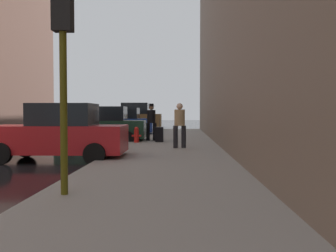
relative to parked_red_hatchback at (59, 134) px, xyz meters
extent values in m
cube|color=gray|center=(3.35, -1.03, -0.77)|extent=(4.00, 40.00, 0.15)
cube|color=#B2191E|center=(-0.05, 0.00, -0.16)|extent=(4.21, 1.87, 0.84)
cube|color=black|center=(0.15, 0.00, 0.59)|extent=(1.90, 1.58, 0.70)
cylinder|color=black|center=(-1.42, 0.91, -0.53)|extent=(0.64, 0.23, 0.64)
cylinder|color=black|center=(-1.40, -0.93, -0.53)|extent=(0.64, 0.23, 0.64)
cylinder|color=black|center=(1.31, 0.93, -0.53)|extent=(0.64, 0.23, 0.64)
cylinder|color=black|center=(1.33, -0.91, -0.53)|extent=(0.64, 0.23, 0.64)
cube|color=#193828|center=(-0.05, 6.62, -0.16)|extent=(4.24, 1.94, 0.84)
cube|color=black|center=(0.15, 6.63, 0.59)|extent=(1.93, 1.61, 0.70)
cylinder|color=black|center=(-1.43, 7.51, -0.53)|extent=(0.64, 0.23, 0.64)
cylinder|color=black|center=(-1.39, 5.67, -0.53)|extent=(0.64, 0.23, 0.64)
cylinder|color=black|center=(1.30, 7.58, -0.53)|extent=(0.64, 0.23, 0.64)
cylinder|color=black|center=(1.34, 5.74, -0.53)|extent=(0.64, 0.23, 0.64)
cube|color=navy|center=(-0.05, 12.23, -0.16)|extent=(4.21, 1.87, 0.84)
cube|color=black|center=(0.15, 12.23, 0.59)|extent=(1.90, 1.58, 0.70)
cylinder|color=black|center=(-1.40, 13.16, -0.53)|extent=(0.64, 0.22, 0.64)
cylinder|color=black|center=(-1.42, 11.32, -0.53)|extent=(0.64, 0.22, 0.64)
cylinder|color=black|center=(1.33, 13.14, -0.53)|extent=(0.64, 0.22, 0.64)
cylinder|color=black|center=(1.31, 11.30, -0.53)|extent=(0.64, 0.22, 0.64)
cube|color=brown|center=(-0.05, 18.28, -0.03)|extent=(4.63, 1.92, 1.10)
cube|color=black|center=(0.15, 18.29, 0.95)|extent=(2.10, 1.60, 0.90)
cylinder|color=black|center=(-1.56, 19.18, -0.53)|extent=(0.64, 0.23, 0.64)
cylinder|color=black|center=(-1.53, 17.34, -0.53)|extent=(0.64, 0.23, 0.64)
cylinder|color=black|center=(1.43, 19.23, -0.53)|extent=(0.64, 0.23, 0.64)
cylinder|color=black|center=(1.46, 17.39, -0.53)|extent=(0.64, 0.23, 0.64)
cylinder|color=red|center=(1.80, 5.25, -0.42)|extent=(0.22, 0.22, 0.55)
sphere|color=red|center=(1.80, 5.25, -0.09)|extent=(0.20, 0.20, 0.20)
cylinder|color=red|center=(1.64, 5.25, -0.40)|extent=(0.10, 0.09, 0.09)
cylinder|color=red|center=(1.96, 5.25, -0.40)|extent=(0.10, 0.09, 0.09)
cylinder|color=#514C0F|center=(1.85, -5.37, 1.10)|extent=(0.12, 0.12, 3.60)
cube|color=black|center=(1.85, -5.37, 2.45)|extent=(0.32, 0.24, 0.90)
sphere|color=yellow|center=(1.85, -5.24, 2.45)|extent=(0.14, 0.14, 0.14)
sphere|color=green|center=(1.85, -5.24, 2.17)|extent=(0.14, 0.14, 0.14)
cylinder|color=black|center=(2.22, 6.45, -0.27)|extent=(0.18, 0.18, 0.85)
cylinder|color=black|center=(2.54, 6.45, -0.27)|extent=(0.18, 0.18, 0.85)
cylinder|color=black|center=(2.38, 6.45, 0.46)|extent=(0.41, 0.41, 0.62)
sphere|color=#997051|center=(2.38, 6.45, 0.89)|extent=(0.24, 0.24, 0.24)
cylinder|color=black|center=(2.38, 6.45, 0.96)|extent=(0.34, 0.34, 0.02)
cylinder|color=black|center=(2.38, 6.45, 1.02)|extent=(0.23, 0.23, 0.11)
cylinder|color=black|center=(3.60, 2.77, -0.27)|extent=(0.22, 0.22, 0.85)
cylinder|color=black|center=(3.91, 2.84, -0.27)|extent=(0.22, 0.22, 0.85)
cylinder|color=tan|center=(3.75, 2.80, 0.46)|extent=(0.48, 0.48, 0.62)
sphere|color=beige|center=(3.75, 2.80, 0.89)|extent=(0.24, 0.24, 0.24)
cube|color=black|center=(2.81, 5.76, -0.36)|extent=(0.36, 0.56, 0.68)
cylinder|color=#333333|center=(2.81, 5.76, 0.16)|extent=(0.02, 0.02, 0.36)
camera|label=1|loc=(3.79, -11.50, 0.68)|focal=40.00mm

